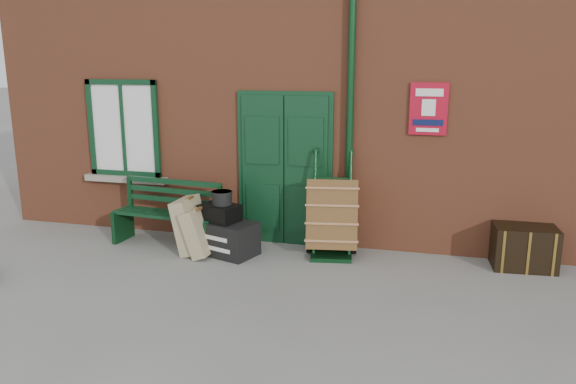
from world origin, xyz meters
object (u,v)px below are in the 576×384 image
(bench, at_px, (169,212))
(porter_trolley, at_px, (332,216))
(dark_trunk, at_px, (524,247))
(houdini_trunk, at_px, (223,237))

(bench, distance_m, porter_trolley, 2.43)
(dark_trunk, bearing_deg, porter_trolley, 178.14)
(porter_trolley, bearing_deg, bench, 174.64)
(bench, relative_size, porter_trolley, 1.14)
(porter_trolley, bearing_deg, houdini_trunk, -176.31)
(houdini_trunk, height_order, porter_trolley, porter_trolley)
(bench, bearing_deg, porter_trolley, 9.48)
(bench, distance_m, houdini_trunk, 0.98)
(houdini_trunk, xyz_separation_m, dark_trunk, (4.05, 0.46, 0.05))
(houdini_trunk, xyz_separation_m, porter_trolley, (1.49, 0.35, 0.32))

